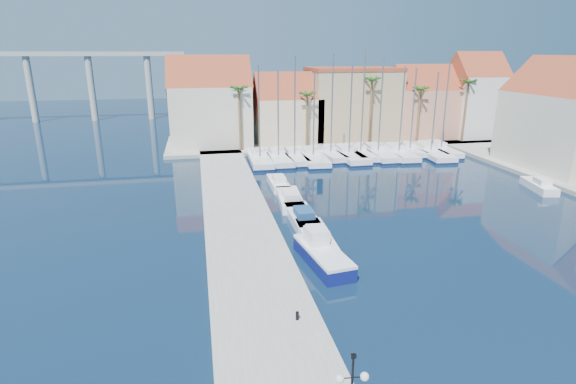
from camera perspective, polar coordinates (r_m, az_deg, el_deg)
name	(u,v)px	position (r m, az deg, el deg)	size (l,w,h in m)	color
ground	(402,290)	(29.84, 14.31, -12.00)	(260.00, 260.00, 0.00)	black
quay_west	(239,221)	(39.45, -6.24, -3.70)	(6.00, 77.00, 0.50)	gray
shore_north	(333,140)	(75.88, 5.73, 6.55)	(54.00, 16.00, 0.50)	gray
lamp_post	(352,384)	(17.77, 8.13, -22.94)	(1.24, 0.40, 3.67)	black
bollard	(297,316)	(25.16, 1.18, -15.44)	(0.19, 0.19, 0.46)	black
fishing_boat	(322,254)	(32.08, 4.33, -7.81)	(2.97, 6.60, 2.23)	navy
motorboat_west_0	(316,237)	(35.39, 3.58, -5.71)	(2.49, 6.90, 1.40)	white
motorboat_west_1	(302,217)	(39.54, 1.85, -3.15)	(2.16, 6.63, 1.40)	white
motorboat_west_2	(290,199)	(44.28, 0.25, -0.87)	(2.72, 6.95, 1.40)	white
motorboat_west_3	(278,183)	(49.72, -1.23, 1.18)	(1.88, 5.70, 1.40)	white
motorboat_east_1	(539,185)	(55.85, 29.30, 0.73)	(2.93, 5.66, 1.40)	white
sailboat_0	(259,158)	(61.02, -3.64, 4.27)	(3.00, 10.53, 12.80)	white
sailboat_1	(278,157)	(61.69, -1.32, 4.44)	(2.81, 10.46, 12.08)	white
sailboat_2	(294,156)	(61.95, 0.72, 4.54)	(2.97, 9.49, 13.93)	white
sailboat_3	(312,157)	(62.09, 3.10, 4.49)	(3.68, 11.44, 11.78)	white
sailboat_4	(329,153)	(64.11, 5.26, 4.91)	(3.19, 9.47, 14.11)	white
sailboat_5	(347,154)	(64.23, 7.53, 4.81)	(3.08, 11.64, 12.61)	white
sailboat_6	(359,152)	(65.31, 9.04, 4.99)	(3.04, 10.13, 14.83)	white
sailboat_7	(376,152)	(65.91, 11.14, 4.96)	(3.05, 11.18, 13.76)	white
sailboat_8	(397,152)	(66.52, 13.70, 4.90)	(3.54, 10.88, 12.56)	white
sailboat_9	(408,150)	(68.58, 15.03, 5.20)	(2.50, 8.29, 12.26)	white
sailboat_10	(429,152)	(68.32, 17.45, 4.90)	(3.90, 11.89, 11.76)	white
sailboat_11	(439,149)	(70.45, 18.65, 5.19)	(3.33, 10.29, 14.56)	white
building_0	(210,106)	(70.69, -9.85, 10.74)	(12.30, 9.00, 13.50)	beige
building_1	(287,112)	(72.18, -0.10, 10.14)	(10.30, 8.00, 11.00)	#CCB390
building_2	(352,104)	(75.93, 8.07, 11.07)	(14.20, 10.20, 11.50)	tan
building_3	(422,105)	(79.84, 16.60, 10.54)	(10.30, 8.00, 12.00)	tan
building_4	(474,98)	(83.46, 22.57, 10.98)	(8.30, 8.00, 14.00)	white
building_6	(564,119)	(65.04, 31.68, 7.89)	(9.00, 14.30, 13.50)	beige
palm_0	(239,91)	(65.71, -6.24, 12.65)	(2.60, 2.60, 10.15)	brown
palm_1	(307,96)	(67.45, 2.46, 12.05)	(2.60, 2.60, 9.15)	brown
palm_2	(372,82)	(70.36, 10.64, 13.53)	(2.60, 2.60, 11.15)	brown
palm_3	(421,91)	(73.79, 16.49, 12.20)	(2.60, 2.60, 9.65)	brown
palm_4	(468,84)	(77.75, 21.91, 12.60)	(2.60, 2.60, 10.65)	brown
viaduct	(64,72)	(108.71, -26.57, 13.43)	(48.00, 2.20, 14.45)	#9E9E99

